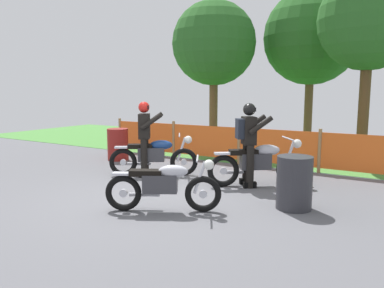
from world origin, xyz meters
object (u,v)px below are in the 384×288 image
Objects in this scene: rider_lead at (248,140)px; spare_drum at (294,183)px; motorcycle_third at (154,156)px; motorcycle_lead at (259,163)px; oil_drum at (118,144)px; motorcycle_trailing at (164,185)px; rider_third at (145,136)px.

rider_lead is 1.66m from spare_drum.
rider_lead is (2.19, 0.24, 0.49)m from motorcycle_third.
spare_drum is at bearing -84.40° from motorcycle_lead.
oil_drum is at bearing 131.26° from rider_lead.
rider_lead is 4.36m from oil_drum.
spare_drum is at bearing -76.21° from rider_lead.
spare_drum is at bearing -45.08° from motorcycle_third.
rider_lead is (0.51, 2.21, 0.52)m from motorcycle_trailing.
motorcycle_trailing is at bearing -39.06° from oil_drum.
rider_lead is 1.00× the size of rider_third.
rider_third reaches higher than motorcycle_lead.
motorcycle_trailing reaches higher than oil_drum.
motorcycle_lead reaches higher than motorcycle_third.
motorcycle_trailing is at bearing -144.99° from spare_drum.
rider_lead is 1.92× the size of oil_drum.
spare_drum is (1.24, -0.98, -0.51)m from rider_lead.
motorcycle_trailing is 4.81m from oil_drum.
motorcycle_trailing is 2.14m from spare_drum.
rider_third reaches higher than motorcycle_third.
motorcycle_lead is at bearing -8.72° from oil_drum.
rider_third reaches higher than spare_drum.
motorcycle_lead reaches higher than motorcycle_trailing.
motorcycle_trailing is 1.92× the size of oil_drum.
spare_drum is (5.49, -1.80, 0.00)m from oil_drum.
rider_lead reaches higher than oil_drum.
motorcycle_trailing is (-0.69, -2.35, -0.05)m from motorcycle_lead.
motorcycle_third is at bearing 167.78° from spare_drum.
motorcycle_third is 1.04× the size of rider_third.
motorcycle_third is at bearing 148.40° from rider_lead.
spare_drum is (3.60, -0.64, -0.48)m from rider_third.
motorcycle_lead is 0.98× the size of motorcycle_third.
rider_third is 3.68m from spare_drum.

